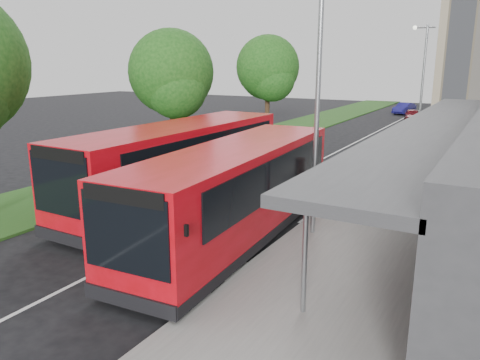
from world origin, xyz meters
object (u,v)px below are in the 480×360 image
(tree_far, at_px, (268,71))
(bus_second, at_px, (179,165))
(litter_bin, at_px, (391,176))
(car_near, at_px, (412,115))
(lamp_post_near, at_px, (315,95))
(car_far, at_px, (404,108))
(bollard, at_px, (412,151))
(lamp_post_far, at_px, (422,77))
(bus_main, at_px, (236,193))
(tree_mid, at_px, (172,78))

(tree_far, height_order, bus_second, tree_far)
(bus_second, height_order, litter_bin, bus_second)
(car_near, bearing_deg, lamp_post_near, -97.84)
(bus_second, relative_size, car_near, 3.24)
(lamp_post_near, height_order, car_far, lamp_post_near)
(tree_far, xyz_separation_m, lamp_post_near, (11.13, -19.05, -0.32))
(litter_bin, xyz_separation_m, bollard, (-0.34, 7.00, -0.00))
(litter_bin, distance_m, car_far, 34.49)
(lamp_post_far, bearing_deg, bus_main, -95.32)
(car_near, relative_size, car_far, 0.94)
(bollard, bearing_deg, lamp_post_near, -92.59)
(bollard, bearing_deg, tree_mid, -147.26)
(bus_main, xyz_separation_m, litter_bin, (3.01, 9.16, -1.00))
(lamp_post_far, distance_m, bollard, 6.80)
(lamp_post_near, distance_m, bus_second, 6.75)
(lamp_post_near, xyz_separation_m, litter_bin, (1.00, 7.63, -4.12))
(tree_far, distance_m, bus_second, 19.34)
(bus_main, height_order, litter_bin, bus_main)
(tree_mid, distance_m, bollard, 14.65)
(tree_far, distance_m, car_far, 23.80)
(tree_far, xyz_separation_m, car_near, (8.27, 15.78, -4.42))
(car_far, bearing_deg, lamp_post_near, -71.78)
(tree_far, distance_m, bus_main, 22.77)
(tree_far, bearing_deg, litter_bin, -43.27)
(tree_mid, distance_m, car_far, 35.36)
(lamp_post_near, relative_size, bus_second, 0.69)
(tree_far, relative_size, car_near, 2.17)
(lamp_post_far, xyz_separation_m, car_far, (-4.94, 21.61, -4.08))
(lamp_post_near, height_order, bus_main, lamp_post_near)
(lamp_post_near, xyz_separation_m, bus_main, (-2.00, -1.53, -3.11))
(tree_far, relative_size, litter_bin, 8.69)
(litter_bin, distance_m, car_near, 27.47)
(lamp_post_near, xyz_separation_m, bus_second, (-6.00, 0.71, -3.03))
(bus_second, height_order, bollard, bus_second)
(lamp_post_far, relative_size, bollard, 8.94)
(tree_mid, height_order, tree_far, tree_far)
(bus_second, distance_m, car_near, 34.28)
(tree_mid, relative_size, car_far, 1.96)
(lamp_post_far, distance_m, car_near, 15.65)
(tree_mid, height_order, bollard, tree_mid)
(bollard, distance_m, car_near, 20.50)
(lamp_post_near, height_order, bollard, lamp_post_near)
(tree_far, height_order, bollard, tree_far)
(tree_mid, relative_size, lamp_post_near, 0.94)
(bollard, bearing_deg, bus_main, -99.37)
(bus_second, xyz_separation_m, litter_bin, (7.00, 6.92, -1.09))
(lamp_post_far, bearing_deg, lamp_post_near, -90.00)
(litter_bin, relative_size, car_far, 0.23)
(bus_main, height_order, car_far, bus_main)
(tree_mid, relative_size, lamp_post_far, 0.94)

